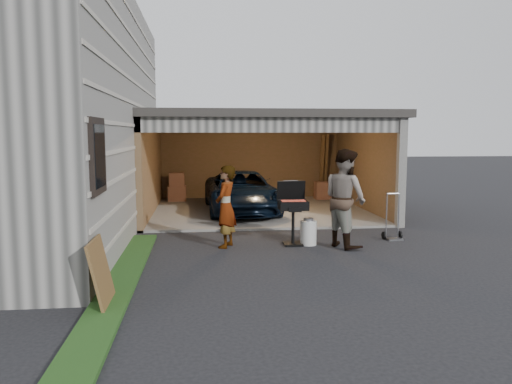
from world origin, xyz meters
TOP-DOWN VIEW (x-y plane):
  - ground at (0.00, 0.00)m, footprint 80.00×80.00m
  - groundcover_strip at (-2.25, -1.00)m, footprint 0.50×8.00m
  - garage at (0.76, 6.79)m, footprint 6.80×6.30m
  - minivan at (0.16, 6.07)m, footprint 2.09×4.28m
  - woman at (-0.50, 1.86)m, footprint 0.60×0.72m
  - man at (1.93, 1.65)m, footprint 1.08×1.20m
  - bbq_grill at (0.90, 1.93)m, footprint 0.60×0.52m
  - propane_tank at (1.23, 1.89)m, footprint 0.45×0.45m
  - plywood_panel at (-2.34, -1.50)m, footprint 0.23×0.83m
  - hand_truck at (3.19, 2.20)m, footprint 0.44×0.34m

SIDE VIEW (x-z plane):
  - ground at x=0.00m, z-range 0.00..0.00m
  - groundcover_strip at x=-2.25m, z-range 0.00..0.06m
  - hand_truck at x=3.19m, z-range -0.32..0.72m
  - propane_tank at x=1.23m, z-range 0.00..0.51m
  - plywood_panel at x=-2.34m, z-range 0.00..0.92m
  - minivan at x=0.16m, z-range 0.00..1.17m
  - bbq_grill at x=0.90m, z-range 0.13..1.45m
  - woman at x=-0.50m, z-range 0.00..1.68m
  - man at x=1.93m, z-range 0.00..2.01m
  - garage at x=0.76m, z-range 0.42..3.32m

